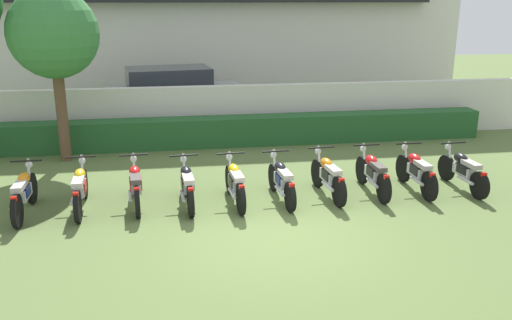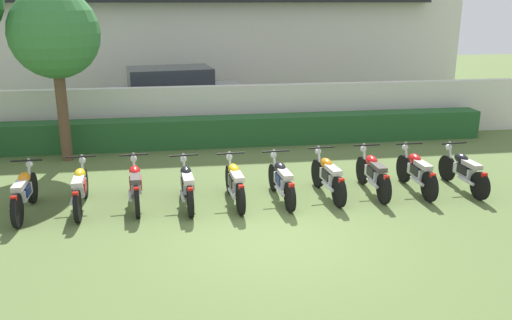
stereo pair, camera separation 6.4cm
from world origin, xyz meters
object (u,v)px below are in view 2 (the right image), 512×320
Objects in this scene: tree_far_side at (55,35)px; motorcycle_in_row_3 at (187,185)px; motorcycle_in_row_4 at (235,182)px; motorcycle_in_row_5 at (281,180)px; motorcycle_in_row_0 at (24,192)px; motorcycle_in_row_2 at (136,184)px; motorcycle_in_row_6 at (328,176)px; motorcycle_in_row_1 at (80,188)px; parked_car at (175,96)px; motorcycle_in_row_9 at (464,170)px; motorcycle_in_row_7 at (373,173)px; motorcycle_in_row_8 at (417,171)px.

motorcycle_in_row_3 is at bearing -51.15° from tree_far_side.
tree_far_side is 6.16m from motorcycle_in_row_4.
motorcycle_in_row_5 is at bearing -36.94° from tree_far_side.
motorcycle_in_row_0 reaches higher than motorcycle_in_row_2.
motorcycle_in_row_6 is (2.98, 0.10, 0.00)m from motorcycle_in_row_3.
motorcycle_in_row_2 reaches higher than motorcycle_in_row_3.
motorcycle_in_row_3 is 0.97m from motorcycle_in_row_4.
motorcycle_in_row_2 is (1.08, 0.01, 0.00)m from motorcycle_in_row_1.
motorcycle_in_row_5 is (4.06, -0.13, -0.01)m from motorcycle_in_row_1.
motorcycle_in_row_3 is at bearing 84.64° from motorcycle_in_row_4.
parked_car is 5.42m from tree_far_side.
tree_far_side reaches higher than motorcycle_in_row_9.
motorcycle_in_row_3 is 6.05m from motorcycle_in_row_9.
motorcycle_in_row_8 is (0.98, -0.03, 0.00)m from motorcycle_in_row_7.
motorcycle_in_row_2 is at bearing 84.40° from motorcycle_in_row_6.
motorcycle_in_row_6 is at bearing -31.34° from tree_far_side.
motorcycle_in_row_4 is (1.13, -7.77, -0.48)m from parked_car.
motorcycle_in_row_1 is 8.16m from motorcycle_in_row_9.
motorcycle_in_row_2 is 0.99× the size of motorcycle_in_row_6.
parked_car is 2.57× the size of motorcycle_in_row_4.
motorcycle_in_row_6 reaches higher than motorcycle_in_row_3.
motorcycle_in_row_1 is 1.07× the size of motorcycle_in_row_4.
motorcycle_in_row_3 is 4.00m from motorcycle_in_row_7.
motorcycle_in_row_6 is 2.00m from motorcycle_in_row_8.
motorcycle_in_row_9 is at bearing -91.20° from motorcycle_in_row_0.
parked_car reaches higher than motorcycle_in_row_3.
motorcycle_in_row_4 is 2.01m from motorcycle_in_row_6.
motorcycle_in_row_2 reaches higher than motorcycle_in_row_6.
motorcycle_in_row_5 is (1.95, 0.01, -0.00)m from motorcycle_in_row_3.
tree_far_side is at bearing 42.54° from motorcycle_in_row_4.
motorcycle_in_row_0 is 4.12m from motorcycle_in_row_4.
motorcycle_in_row_7 is at bearing -92.01° from motorcycle_in_row_3.
motorcycle_in_row_0 is 3.15m from motorcycle_in_row_3.
motorcycle_in_row_0 is at bearing 89.95° from motorcycle_in_row_8.
motorcycle_in_row_2 is 0.99× the size of motorcycle_in_row_5.
motorcycle_in_row_1 is at bearing 89.08° from motorcycle_in_row_8.
motorcycle_in_row_7 reaches higher than motorcycle_in_row_1.
motorcycle_in_row_2 reaches higher than motorcycle_in_row_1.
tree_far_side is 9.22m from motorcycle_in_row_8.
motorcycle_in_row_4 is 3.03m from motorcycle_in_row_7.
motorcycle_in_row_0 is (-0.12, -3.73, -2.76)m from tree_far_side.
motorcycle_in_row_6 is 1.00× the size of motorcycle_in_row_8.
motorcycle_in_row_4 is at bearing 91.26° from motorcycle_in_row_8.
motorcycle_in_row_3 reaches higher than motorcycle_in_row_5.
motorcycle_in_row_0 is 1.03× the size of motorcycle_in_row_2.
motorcycle_in_row_1 is 1.05× the size of motorcycle_in_row_5.
tree_far_side is at bearing -3.27° from motorcycle_in_row_0.
motorcycle_in_row_3 is at bearing 87.06° from motorcycle_in_row_6.
tree_far_side is 4.64m from motorcycle_in_row_0.
motorcycle_in_row_5 is 0.99× the size of motorcycle_in_row_7.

